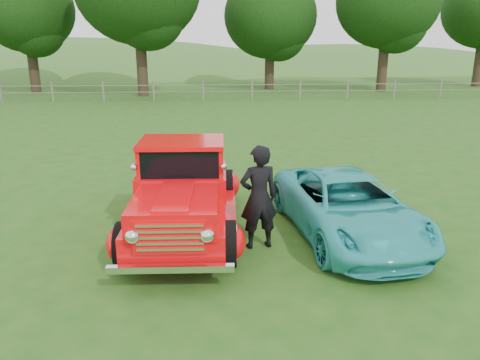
{
  "coord_description": "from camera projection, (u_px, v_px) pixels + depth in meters",
  "views": [
    {
      "loc": [
        0.17,
        -7.01,
        3.49
      ],
      "look_at": [
        0.77,
        1.2,
        1.05
      ],
      "focal_mm": 35.0,
      "sensor_mm": 36.0,
      "label": 1
    }
  ],
  "objects": [
    {
      "name": "ground",
      "position": [
        199.0,
        263.0,
        7.69
      ],
      "size": [
        140.0,
        140.0,
        0.0
      ],
      "primitive_type": "plane",
      "color": "#205115",
      "rests_on": "ground"
    },
    {
      "name": "distant_hills",
      "position": [
        176.0,
        101.0,
        65.56
      ],
      "size": [
        116.0,
        60.0,
        18.0
      ],
      "color": "#316525",
      "rests_on": "ground"
    },
    {
      "name": "fence_line",
      "position": [
        203.0,
        91.0,
        28.55
      ],
      "size": [
        48.0,
        0.12,
        1.2
      ],
      "color": "#6A6659",
      "rests_on": "ground"
    },
    {
      "name": "tree_mid_west",
      "position": [
        27.0,
        10.0,
        32.05
      ],
      "size": [
        6.4,
        6.4,
        8.46
      ],
      "color": "#2E2017",
      "rests_on": "ground"
    },
    {
      "name": "tree_near_east",
      "position": [
        270.0,
        16.0,
        34.27
      ],
      "size": [
        6.8,
        6.8,
        8.33
      ],
      "color": "#2E2017",
      "rests_on": "ground"
    },
    {
      "name": "tree_mid_east",
      "position": [
        388.0,
        1.0,
        32.64
      ],
      "size": [
        7.2,
        7.2,
        9.44
      ],
      "color": "#2E2017",
      "rests_on": "ground"
    },
    {
      "name": "red_pickup",
      "position": [
        184.0,
        191.0,
        8.8
      ],
      "size": [
        2.36,
        5.04,
        1.78
      ],
      "rotation": [
        0.0,
        0.0,
        -0.04
      ],
      "color": "black",
      "rests_on": "ground"
    },
    {
      "name": "teal_sedan",
      "position": [
        348.0,
        206.0,
        8.6
      ],
      "size": [
        2.38,
        4.36,
        1.16
      ],
      "primitive_type": "imported",
      "rotation": [
        0.0,
        0.0,
        0.11
      ],
      "color": "#2DB6B3",
      "rests_on": "ground"
    },
    {
      "name": "man",
      "position": [
        259.0,
        197.0,
        8.03
      ],
      "size": [
        0.74,
        0.56,
        1.84
      ],
      "primitive_type": "imported",
      "rotation": [
        0.0,
        0.0,
        3.34
      ],
      "color": "black",
      "rests_on": "ground"
    }
  ]
}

